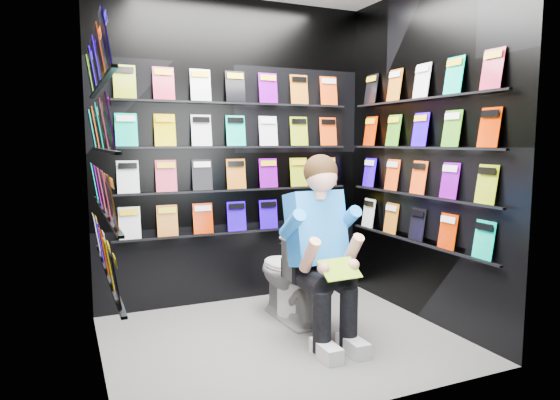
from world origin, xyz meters
name	(u,v)px	position (x,y,z in m)	size (l,w,h in m)	color
floor	(282,339)	(0.00, 0.00, 0.00)	(2.40, 2.40, 0.00)	#5D5D5A
wall_back	(235,153)	(0.00, 1.00, 1.30)	(2.40, 0.04, 2.60)	black
wall_front	(363,162)	(0.00, -1.00, 1.30)	(2.40, 0.04, 2.60)	black
wall_left	(94,159)	(-1.20, 0.00, 1.30)	(0.04, 2.00, 2.60)	black
wall_right	(423,154)	(1.20, 0.00, 1.30)	(0.04, 2.00, 2.60)	black
comics_back	(236,152)	(0.00, 0.97, 1.31)	(2.10, 0.06, 1.37)	#C02900
comics_left	(100,158)	(-1.17, 0.00, 1.31)	(0.06, 1.70, 1.37)	#C02900
comics_right	(420,154)	(1.17, 0.00, 1.31)	(0.06, 1.70, 1.37)	#C02900
toilet	(292,274)	(0.24, 0.34, 0.37)	(0.42, 0.75, 0.73)	silver
longbox	(304,303)	(0.31, 0.26, 0.14)	(0.21, 0.38, 0.28)	silver
longbox_lid	(304,284)	(0.31, 0.26, 0.30)	(0.23, 0.40, 0.03)	silver
reader	(315,230)	(0.24, -0.04, 0.78)	(0.53, 0.77, 1.42)	blue
held_comic	(340,269)	(0.24, -0.39, 0.58)	(0.26, 0.01, 0.18)	green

